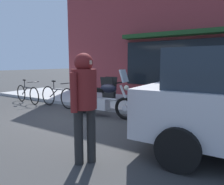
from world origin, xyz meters
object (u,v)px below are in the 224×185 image
object	(u,v)px
second_bicycle_by_cafe	(27,94)
touring_motorcycle	(98,96)
sandwich_board_sign	(109,88)
pedestrian_walking	(84,95)
parked_bicycle	(57,96)

from	to	relation	value
second_bicycle_by_cafe	touring_motorcycle	bearing A→B (deg)	-1.95
sandwich_board_sign	second_bicycle_by_cafe	bearing A→B (deg)	-145.01
touring_motorcycle	pedestrian_walking	world-z (taller)	pedestrian_walking
touring_motorcycle	sandwich_board_sign	size ratio (longest dim) A/B	2.35
parked_bicycle	sandwich_board_sign	distance (m)	2.03
parked_bicycle	second_bicycle_by_cafe	world-z (taller)	parked_bicycle
sandwich_board_sign	touring_motorcycle	bearing A→B (deg)	-64.51
touring_motorcycle	pedestrian_walking	xyz separation A→B (m)	(1.62, -2.52, 0.48)
parked_bicycle	second_bicycle_by_cafe	xyz separation A→B (m)	(-1.57, -0.11, -0.02)
pedestrian_walking	second_bicycle_by_cafe	distance (m)	5.86
touring_motorcycle	second_bicycle_by_cafe	xyz separation A→B (m)	(-3.56, 0.12, -0.23)
touring_motorcycle	pedestrian_walking	bearing A→B (deg)	-57.29
touring_motorcycle	sandwich_board_sign	bearing A→B (deg)	115.49
touring_motorcycle	parked_bicycle	distance (m)	2.01
pedestrian_walking	parked_bicycle	bearing A→B (deg)	142.62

